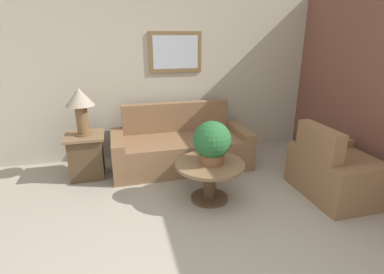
{
  "coord_description": "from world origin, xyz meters",
  "views": [
    {
      "loc": [
        -0.68,
        -1.81,
        1.95
      ],
      "look_at": [
        0.3,
        1.96,
        0.61
      ],
      "focal_mm": 28.0,
      "sensor_mm": 36.0,
      "label": 1
    }
  ],
  "objects": [
    {
      "name": "side_table",
      "position": [
        -1.14,
        2.39,
        0.32
      ],
      "size": [
        0.53,
        0.53,
        0.63
      ],
      "color": "#4C3823",
      "rests_on": "ground_plane"
    },
    {
      "name": "coffee_table",
      "position": [
        0.36,
        1.33,
        0.35
      ],
      "size": [
        0.84,
        0.84,
        0.49
      ],
      "color": "#4C3823",
      "rests_on": "ground_plane"
    },
    {
      "name": "couch_main",
      "position": [
        0.24,
        2.43,
        0.3
      ],
      "size": [
        2.06,
        0.93,
        0.93
      ],
      "color": "brown",
      "rests_on": "ground_plane"
    },
    {
      "name": "armchair",
      "position": [
        1.97,
        1.04,
        0.29
      ],
      "size": [
        0.93,
        1.06,
        0.93
      ],
      "rotation": [
        0.0,
        0.0,
        1.57
      ],
      "color": "brown",
      "rests_on": "ground_plane"
    },
    {
      "name": "potted_plant_on_table",
      "position": [
        0.38,
        1.33,
        0.76
      ],
      "size": [
        0.45,
        0.45,
        0.52
      ],
      "color": "brown",
      "rests_on": "coffee_table"
    },
    {
      "name": "table_lamp",
      "position": [
        -1.14,
        2.39,
        1.08
      ],
      "size": [
        0.38,
        0.38,
        0.65
      ],
      "color": "brown",
      "rests_on": "side_table"
    },
    {
      "name": "wall_right",
      "position": [
        2.64,
        1.51,
        1.3
      ],
      "size": [
        0.06,
        5.03,
        2.6
      ],
      "color": "brown",
      "rests_on": "ground_plane"
    },
    {
      "name": "wall_back",
      "position": [
        0.01,
        3.06,
        1.31
      ],
      "size": [
        7.22,
        0.09,
        2.6
      ],
      "color": "#B2A893",
      "rests_on": "ground_plane"
    }
  ]
}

